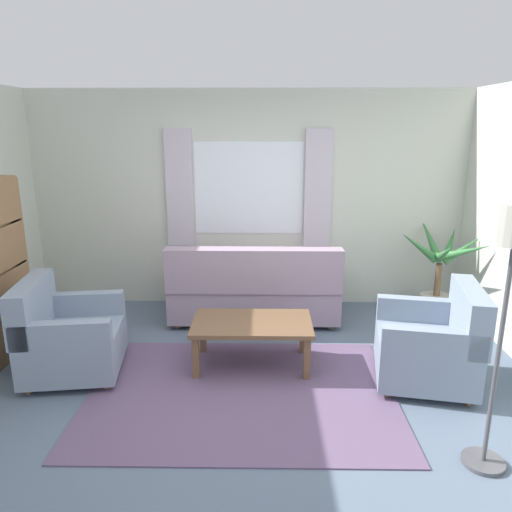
{
  "coord_description": "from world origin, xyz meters",
  "views": [
    {
      "loc": [
        0.18,
        -3.65,
        2.19
      ],
      "look_at": [
        0.11,
        0.7,
        1.01
      ],
      "focal_mm": 34.06,
      "sensor_mm": 36.0,
      "label": 1
    }
  ],
  "objects_px": {
    "coffee_table": "(252,327)",
    "potted_plant": "(438,275)",
    "couch": "(254,290)",
    "armchair_left": "(66,337)",
    "armchair_right": "(433,344)"
  },
  "relations": [
    {
      "from": "coffee_table",
      "to": "potted_plant",
      "type": "xyz_separation_m",
      "value": [
        2.1,
        1.16,
        0.15
      ]
    },
    {
      "from": "couch",
      "to": "armchair_left",
      "type": "bearing_deg",
      "value": 37.0
    },
    {
      "from": "potted_plant",
      "to": "armchair_right",
      "type": "bearing_deg",
      "value": -110.12
    },
    {
      "from": "couch",
      "to": "armchair_right",
      "type": "bearing_deg",
      "value": 139.17
    },
    {
      "from": "coffee_table",
      "to": "couch",
      "type": "bearing_deg",
      "value": 89.95
    },
    {
      "from": "armchair_left",
      "to": "potted_plant",
      "type": "distance_m",
      "value": 4.0
    },
    {
      "from": "couch",
      "to": "armchair_left",
      "type": "height_order",
      "value": "couch"
    },
    {
      "from": "coffee_table",
      "to": "potted_plant",
      "type": "height_order",
      "value": "potted_plant"
    },
    {
      "from": "couch",
      "to": "armchair_right",
      "type": "height_order",
      "value": "couch"
    },
    {
      "from": "couch",
      "to": "armchair_right",
      "type": "distance_m",
      "value": 2.08
    },
    {
      "from": "armchair_right",
      "to": "coffee_table",
      "type": "xyz_separation_m",
      "value": [
        -1.57,
        0.28,
        0.03
      ]
    },
    {
      "from": "potted_plant",
      "to": "coffee_table",
      "type": "bearing_deg",
      "value": -151.02
    },
    {
      "from": "armchair_left",
      "to": "coffee_table",
      "type": "height_order",
      "value": "armchair_left"
    },
    {
      "from": "armchair_left",
      "to": "armchair_right",
      "type": "xyz_separation_m",
      "value": [
        3.23,
        -0.11,
        0.0
      ]
    },
    {
      "from": "couch",
      "to": "armchair_left",
      "type": "xyz_separation_m",
      "value": [
        -1.66,
        -1.25,
        -0.01
      ]
    }
  ]
}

